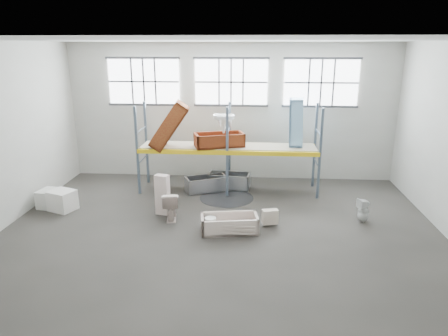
# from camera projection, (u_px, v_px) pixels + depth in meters

# --- Properties ---
(floor) EXTENTS (12.00, 10.00, 0.10)m
(floor) POSITION_uv_depth(u_px,v_px,m) (220.00, 235.00, 11.06)
(floor) COLOR #48433E
(floor) RESTS_ON ground
(ceiling) EXTENTS (12.00, 10.00, 0.10)m
(ceiling) POSITION_uv_depth(u_px,v_px,m) (219.00, 38.00, 9.59)
(ceiling) COLOR silver
(ceiling) RESTS_ON ground
(wall_back) EXTENTS (12.00, 0.10, 5.00)m
(wall_back) POSITION_uv_depth(u_px,v_px,m) (231.00, 112.00, 15.15)
(wall_back) COLOR #AFADA2
(wall_back) RESTS_ON ground
(wall_front) EXTENTS (12.00, 0.10, 5.00)m
(wall_front) POSITION_uv_depth(u_px,v_px,m) (188.00, 230.00, 5.51)
(wall_front) COLOR #AFADA2
(wall_front) RESTS_ON ground
(window_left) EXTENTS (2.60, 0.04, 1.60)m
(window_left) POSITION_uv_depth(u_px,v_px,m) (144.00, 82.00, 14.95)
(window_left) COLOR white
(window_left) RESTS_ON wall_back
(window_mid) EXTENTS (2.60, 0.04, 1.60)m
(window_mid) POSITION_uv_depth(u_px,v_px,m) (231.00, 82.00, 14.72)
(window_mid) COLOR white
(window_mid) RESTS_ON wall_back
(window_right) EXTENTS (2.60, 0.04, 1.60)m
(window_right) POSITION_uv_depth(u_px,v_px,m) (321.00, 83.00, 14.50)
(window_right) COLOR white
(window_right) RESTS_ON wall_back
(rack_upright_la) EXTENTS (0.08, 0.08, 3.00)m
(rack_upright_la) POSITION_uv_depth(u_px,v_px,m) (137.00, 151.00, 13.60)
(rack_upright_la) COLOR slate
(rack_upright_la) RESTS_ON floor
(rack_upright_lb) EXTENTS (0.08, 0.08, 3.00)m
(rack_upright_lb) POSITION_uv_depth(u_px,v_px,m) (146.00, 143.00, 14.74)
(rack_upright_lb) COLOR slate
(rack_upright_lb) RESTS_ON floor
(rack_upright_ma) EXTENTS (0.08, 0.08, 3.00)m
(rack_upright_ma) POSITION_uv_depth(u_px,v_px,m) (227.00, 153.00, 13.38)
(rack_upright_ma) COLOR slate
(rack_upright_ma) RESTS_ON floor
(rack_upright_mb) EXTENTS (0.08, 0.08, 3.00)m
(rack_upright_mb) POSITION_uv_depth(u_px,v_px,m) (229.00, 144.00, 14.53)
(rack_upright_mb) COLOR slate
(rack_upright_mb) RESTS_ON floor
(rack_upright_ra) EXTENTS (0.08, 0.08, 3.00)m
(rack_upright_ra) POSITION_uv_depth(u_px,v_px,m) (320.00, 155.00, 13.17)
(rack_upright_ra) COLOR slate
(rack_upright_ra) RESTS_ON floor
(rack_upright_rb) EXTENTS (0.08, 0.08, 3.00)m
(rack_upright_rb) POSITION_uv_depth(u_px,v_px,m) (315.00, 146.00, 14.32)
(rack_upright_rb) COLOR slate
(rack_upright_rb) RESTS_ON floor
(rack_beam_front) EXTENTS (6.00, 0.10, 0.14)m
(rack_beam_front) POSITION_uv_depth(u_px,v_px,m) (227.00, 153.00, 13.38)
(rack_beam_front) COLOR yellow
(rack_beam_front) RESTS_ON floor
(rack_beam_back) EXTENTS (6.00, 0.10, 0.14)m
(rack_beam_back) POSITION_uv_depth(u_px,v_px,m) (229.00, 144.00, 14.53)
(rack_beam_back) COLOR yellow
(rack_beam_back) RESTS_ON floor
(shelf_deck) EXTENTS (5.90, 1.10, 0.03)m
(shelf_deck) POSITION_uv_depth(u_px,v_px,m) (228.00, 146.00, 13.93)
(shelf_deck) COLOR gray
(shelf_deck) RESTS_ON floor
(wet_patch) EXTENTS (1.80, 1.80, 0.00)m
(wet_patch) POSITION_uv_depth(u_px,v_px,m) (227.00, 198.00, 13.63)
(wet_patch) COLOR black
(wet_patch) RESTS_ON floor
(bathtub_beige) EXTENTS (1.63, 0.96, 0.45)m
(bathtub_beige) POSITION_uv_depth(u_px,v_px,m) (229.00, 224.00, 11.12)
(bathtub_beige) COLOR beige
(bathtub_beige) RESTS_ON floor
(cistern_spare) EXTENTS (0.47, 0.30, 0.41)m
(cistern_spare) POSITION_uv_depth(u_px,v_px,m) (270.00, 217.00, 11.43)
(cistern_spare) COLOR beige
(cistern_spare) RESTS_ON bathtub_beige
(sink_in_tub) EXTENTS (0.49, 0.49, 0.14)m
(sink_in_tub) POSITION_uv_depth(u_px,v_px,m) (243.00, 221.00, 11.45)
(sink_in_tub) COLOR beige
(sink_in_tub) RESTS_ON bathtub_beige
(toilet_beige) EXTENTS (0.58, 0.88, 0.84)m
(toilet_beige) POSITION_uv_depth(u_px,v_px,m) (171.00, 205.00, 11.89)
(toilet_beige) COLOR silver
(toilet_beige) RESTS_ON floor
(cistern_tall) EXTENTS (0.44, 0.34, 1.22)m
(cistern_tall) POSITION_uv_depth(u_px,v_px,m) (163.00, 195.00, 12.18)
(cistern_tall) COLOR silver
(cistern_tall) RESTS_ON floor
(toilet_white) EXTENTS (0.41, 0.40, 0.70)m
(toilet_white) POSITION_uv_depth(u_px,v_px,m) (363.00, 211.00, 11.68)
(toilet_white) COLOR white
(toilet_white) RESTS_ON floor
(steel_tub_left) EXTENTS (1.54, 1.16, 0.51)m
(steel_tub_left) POSITION_uv_depth(u_px,v_px,m) (206.00, 184.00, 14.23)
(steel_tub_left) COLOR #B6B7BF
(steel_tub_left) RESTS_ON floor
(steel_tub_right) EXTENTS (1.53, 0.85, 0.54)m
(steel_tub_right) POSITION_uv_depth(u_px,v_px,m) (229.00, 181.00, 14.51)
(steel_tub_right) COLOR #B1B4B8
(steel_tub_right) RESTS_ON floor
(rust_tub_flat) EXTENTS (1.78, 1.22, 0.46)m
(rust_tub_flat) POSITION_uv_depth(u_px,v_px,m) (219.00, 140.00, 13.77)
(rust_tub_flat) COLOR maroon
(rust_tub_flat) RESTS_ON shelf_deck
(rust_tub_tilted) EXTENTS (1.47, 0.96, 1.69)m
(rust_tub_tilted) POSITION_uv_depth(u_px,v_px,m) (169.00, 126.00, 13.65)
(rust_tub_tilted) COLOR brown
(rust_tub_tilted) RESTS_ON shelf_deck
(sink_on_shelf) EXTENTS (0.80, 0.66, 0.63)m
(sink_on_shelf) POSITION_uv_depth(u_px,v_px,m) (224.00, 132.00, 13.63)
(sink_on_shelf) COLOR silver
(sink_on_shelf) RESTS_ON rust_tub_flat
(blue_tub_upright) EXTENTS (0.57, 0.79, 1.59)m
(blue_tub_upright) POSITION_uv_depth(u_px,v_px,m) (296.00, 122.00, 13.72)
(blue_tub_upright) COLOR #84B8E3
(blue_tub_upright) RESTS_ON shelf_deck
(bucket) EXTENTS (0.41, 0.41, 0.37)m
(bucket) POSITION_uv_depth(u_px,v_px,m) (210.00, 224.00, 11.20)
(bucket) COLOR white
(bucket) RESTS_ON floor
(carton_near) EXTENTS (0.90, 0.84, 0.62)m
(carton_near) POSITION_uv_depth(u_px,v_px,m) (62.00, 200.00, 12.55)
(carton_near) COLOR white
(carton_near) RESTS_ON floor
(carton_far) EXTENTS (0.76, 0.76, 0.55)m
(carton_far) POSITION_uv_depth(u_px,v_px,m) (51.00, 198.00, 12.80)
(carton_far) COLOR silver
(carton_far) RESTS_ON floor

